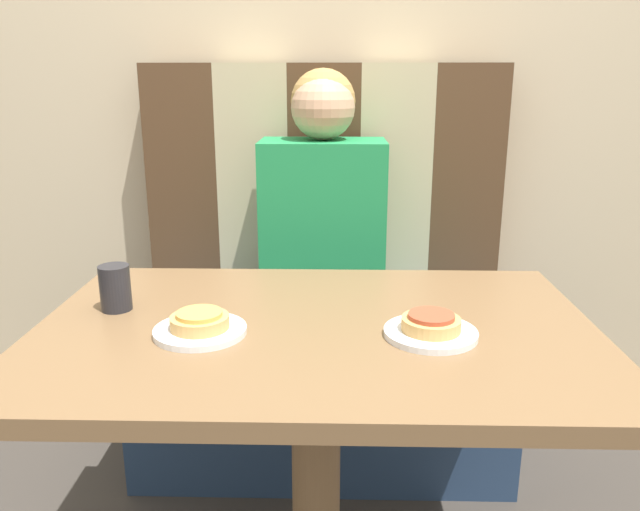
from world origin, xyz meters
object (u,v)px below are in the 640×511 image
(plate_right, at_px, (431,333))
(pizza_left, at_px, (200,321))
(person, at_px, (323,199))
(drinking_cup, at_px, (115,288))
(pizza_right, at_px, (431,323))
(plate_left, at_px, (200,331))

(plate_right, height_order, pizza_left, pizza_left)
(person, height_order, plate_right, person)
(plate_right, relative_size, drinking_cup, 1.84)
(plate_right, distance_m, pizza_right, 0.02)
(person, height_order, plate_left, person)
(person, bearing_deg, drinking_cup, -124.54)
(person, distance_m, plate_left, 0.76)
(person, relative_size, pizza_right, 6.42)
(plate_left, height_order, plate_right, same)
(person, xyz_separation_m, plate_left, (-0.21, -0.72, -0.11))
(plate_left, distance_m, pizza_right, 0.43)
(person, height_order, drinking_cup, person)
(pizza_left, bearing_deg, drinking_cup, 148.33)
(pizza_right, bearing_deg, pizza_left, 180.00)
(plate_left, relative_size, plate_right, 1.00)
(pizza_left, bearing_deg, plate_left, 180.00)
(plate_left, height_order, pizza_left, pizza_left)
(plate_left, bearing_deg, drinking_cup, 148.33)
(pizza_right, height_order, drinking_cup, drinking_cup)
(plate_left, bearing_deg, plate_right, 0.00)
(person, xyz_separation_m, pizza_left, (-0.21, -0.72, -0.09))
(person, relative_size, pizza_left, 6.42)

